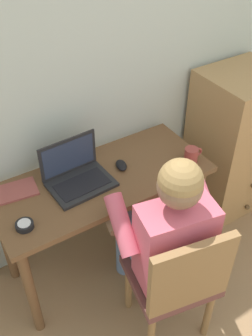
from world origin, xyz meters
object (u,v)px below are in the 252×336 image
(laptop, at_px, (77,174))
(desk_clock, at_px, (25,225))
(person_seated, at_px, (163,230))
(computer_mouse, at_px, (121,165))
(notebook_pad, at_px, (17,191))
(chair, at_px, (177,279))
(dresser, at_px, (233,143))
(desk, at_px, (102,194))
(coffee_mug, at_px, (192,155))

(laptop, relative_size, desk_clock, 3.93)
(person_seated, height_order, computer_mouse, person_seated)
(person_seated, distance_m, notebook_pad, 0.80)
(desk_clock, bearing_deg, person_seated, -28.42)
(chair, bearing_deg, computer_mouse, 83.96)
(chair, height_order, desk_clock, chair)
(dresser, xyz_separation_m, person_seated, (-0.98, -0.49, 0.14))
(dresser, distance_m, person_seated, 1.10)
(desk, bearing_deg, computer_mouse, 8.57)
(desk, xyz_separation_m, coffee_mug, (0.52, -0.15, 0.17))
(notebook_pad, bearing_deg, desk_clock, -94.92)
(laptop, relative_size, notebook_pad, 1.68)
(desk_clock, relative_size, coffee_mug, 0.75)
(dresser, height_order, laptop, dresser)
(person_seated, relative_size, laptop, 3.38)
(person_seated, bearing_deg, dresser, 26.29)
(dresser, distance_m, notebook_pad, 1.54)
(person_seated, relative_size, notebook_pad, 5.69)
(desk, height_order, coffee_mug, coffee_mug)
(laptop, distance_m, computer_mouse, 0.27)
(dresser, xyz_separation_m, computer_mouse, (-0.94, -0.02, 0.22))
(person_seated, relative_size, coffee_mug, 9.96)
(dresser, distance_m, desk_clock, 1.60)
(desk, xyz_separation_m, dresser, (1.09, 0.04, -0.08))
(chair, xyz_separation_m, person_seated, (0.03, 0.18, 0.18))
(desk, xyz_separation_m, computer_mouse, (0.14, 0.02, 0.14))
(computer_mouse, xyz_separation_m, notebook_pad, (-0.58, 0.12, -0.01))
(computer_mouse, relative_size, desk_clock, 1.11)
(chair, relative_size, computer_mouse, 8.77)
(desk, bearing_deg, person_seated, -76.70)
(chair, height_order, person_seated, person_seated)
(desk, xyz_separation_m, notebook_pad, (-0.44, 0.14, 0.13))
(person_seated, distance_m, coffee_mug, 0.52)
(person_seated, bearing_deg, coffee_mug, 35.63)
(person_seated, xyz_separation_m, computer_mouse, (0.04, 0.47, 0.08))
(dresser, relative_size, desk_clock, 11.89)
(coffee_mug, bearing_deg, notebook_pad, 162.83)
(desk_clock, distance_m, coffee_mug, 1.01)
(chair, relative_size, laptop, 2.48)
(laptop, height_order, desk_clock, laptop)
(coffee_mug, bearing_deg, desk, 163.78)
(desk_clock, height_order, coffee_mug, coffee_mug)
(laptop, relative_size, coffee_mug, 2.95)
(dresser, bearing_deg, notebook_pad, 176.08)
(dresser, xyz_separation_m, coffee_mug, (-0.57, -0.19, 0.25))
(dresser, height_order, person_seated, person_seated)
(laptop, bearing_deg, dresser, -0.22)
(person_seated, distance_m, laptop, 0.55)
(dresser, relative_size, coffee_mug, 8.92)
(notebook_pad, bearing_deg, chair, -49.25)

